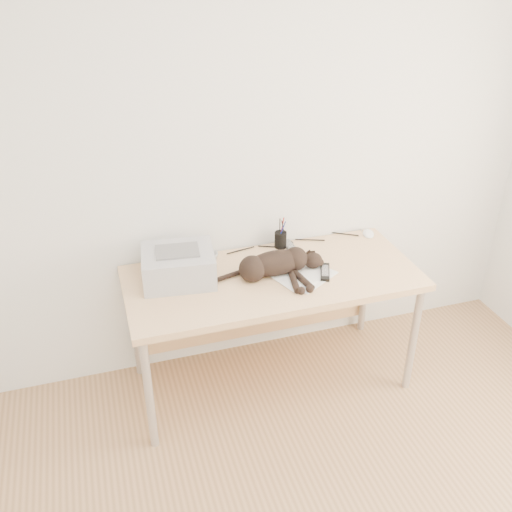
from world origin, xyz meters
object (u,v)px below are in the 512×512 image
object	(u,v)px
desk	(267,288)
mug	(210,260)
printer	(178,265)
mouse	(369,232)
cat	(273,265)
pen_cup	(281,239)

from	to	relation	value
desk	mug	size ratio (longest dim) A/B	17.23
printer	mouse	size ratio (longest dim) A/B	3.55
printer	mouse	xyz separation A→B (m)	(1.21, 0.17, -0.07)
cat	mug	world-z (taller)	cat
printer	mug	size ratio (longest dim) A/B	4.42
mug	pen_cup	distance (m)	0.46
desk	printer	distance (m)	0.54
printer	cat	distance (m)	0.51
mouse	cat	bearing A→B (deg)	-138.78
printer	mouse	distance (m)	1.23
printer	pen_cup	xyz separation A→B (m)	(0.64, 0.18, -0.04)
cat	desk	bearing A→B (deg)	87.62
mug	mouse	distance (m)	1.03
printer	pen_cup	distance (m)	0.67
mug	mouse	bearing A→B (deg)	4.89
desk	pen_cup	world-z (taller)	pen_cup
pen_cup	mouse	distance (m)	0.57
cat	mug	xyz separation A→B (m)	(-0.30, 0.19, -0.02)
mouse	desk	bearing A→B (deg)	-145.05
pen_cup	mouse	bearing A→B (deg)	-1.00
mouse	printer	bearing A→B (deg)	-152.15
desk	pen_cup	xyz separation A→B (m)	(0.15, 0.20, 0.18)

